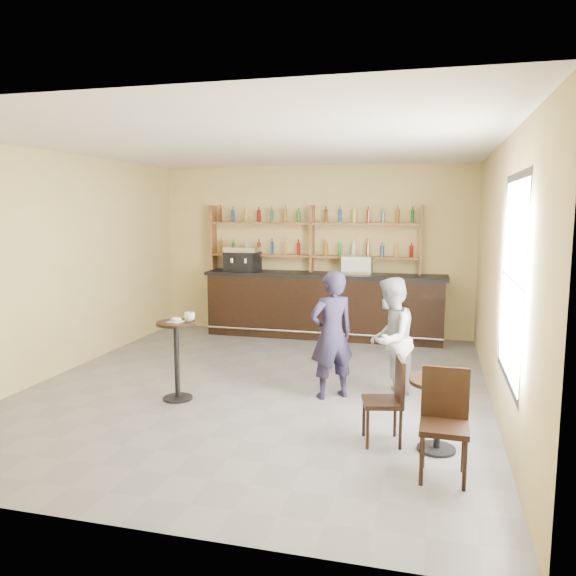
% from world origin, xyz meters
% --- Properties ---
extents(floor, '(7.00, 7.00, 0.00)m').
position_xyz_m(floor, '(0.00, 0.00, 0.00)').
color(floor, slate).
rests_on(floor, ground).
extents(ceiling, '(7.00, 7.00, 0.00)m').
position_xyz_m(ceiling, '(0.00, 0.00, 3.20)').
color(ceiling, white).
rests_on(ceiling, wall_back).
extents(wall_back, '(7.00, 0.00, 7.00)m').
position_xyz_m(wall_back, '(0.00, 3.50, 1.60)').
color(wall_back, '#D1B977').
rests_on(wall_back, floor).
extents(wall_front, '(7.00, 0.00, 7.00)m').
position_xyz_m(wall_front, '(0.00, -3.50, 1.60)').
color(wall_front, '#D1B977').
rests_on(wall_front, floor).
extents(wall_left, '(0.00, 7.00, 7.00)m').
position_xyz_m(wall_left, '(-3.00, 0.00, 1.60)').
color(wall_left, '#D1B977').
rests_on(wall_left, floor).
extents(wall_right, '(0.00, 7.00, 7.00)m').
position_xyz_m(wall_right, '(3.00, 0.00, 1.60)').
color(wall_right, '#D1B977').
rests_on(wall_right, floor).
extents(window_pane, '(0.00, 2.00, 2.00)m').
position_xyz_m(window_pane, '(2.99, -1.20, 1.70)').
color(window_pane, white).
rests_on(window_pane, wall_right).
extents(window_frame, '(0.04, 1.70, 2.10)m').
position_xyz_m(window_frame, '(2.99, -1.20, 1.70)').
color(window_frame, black).
rests_on(window_frame, wall_right).
extents(shelf_unit, '(4.00, 0.26, 1.40)m').
position_xyz_m(shelf_unit, '(0.00, 3.37, 1.81)').
color(shelf_unit, brown).
rests_on(shelf_unit, wall_back).
extents(liquor_bottles, '(3.68, 0.10, 1.00)m').
position_xyz_m(liquor_bottles, '(0.00, 3.37, 1.98)').
color(liquor_bottles, '#8C5919').
rests_on(liquor_bottles, shelf_unit).
extents(bar_counter, '(4.47, 0.87, 1.21)m').
position_xyz_m(bar_counter, '(0.27, 3.15, 0.60)').
color(bar_counter, black).
rests_on(bar_counter, floor).
extents(espresso_machine, '(0.68, 0.49, 0.45)m').
position_xyz_m(espresso_machine, '(-1.32, 3.15, 1.44)').
color(espresso_machine, black).
rests_on(espresso_machine, bar_counter).
extents(pastry_case, '(0.59, 0.50, 0.33)m').
position_xyz_m(pastry_case, '(0.89, 3.15, 1.37)').
color(pastry_case, silver).
rests_on(pastry_case, bar_counter).
extents(pedestal_table, '(0.60, 0.60, 1.00)m').
position_xyz_m(pedestal_table, '(-0.84, -0.74, 0.50)').
color(pedestal_table, black).
rests_on(pedestal_table, floor).
extents(napkin, '(0.18, 0.18, 0.00)m').
position_xyz_m(napkin, '(-0.84, -0.74, 1.00)').
color(napkin, white).
rests_on(napkin, pedestal_table).
extents(donut, '(0.17, 0.17, 0.05)m').
position_xyz_m(donut, '(-0.83, -0.75, 1.03)').
color(donut, '#C38947').
rests_on(donut, napkin).
extents(cup_pedestal, '(0.17, 0.17, 0.11)m').
position_xyz_m(cup_pedestal, '(-0.70, -0.64, 1.05)').
color(cup_pedestal, white).
rests_on(cup_pedestal, pedestal_table).
extents(man_main, '(0.71, 0.66, 1.63)m').
position_xyz_m(man_main, '(1.02, -0.17, 0.81)').
color(man_main, black).
rests_on(man_main, floor).
extents(cafe_table, '(0.63, 0.63, 0.73)m').
position_xyz_m(cafe_table, '(2.33, -1.48, 0.36)').
color(cafe_table, black).
rests_on(cafe_table, floor).
extents(cup_cafe, '(0.10, 0.10, 0.09)m').
position_xyz_m(cup_cafe, '(2.38, -1.48, 0.77)').
color(cup_cafe, white).
rests_on(cup_cafe, cafe_table).
extents(chair_west, '(0.46, 0.46, 0.89)m').
position_xyz_m(chair_west, '(1.78, -1.43, 0.45)').
color(chair_west, black).
rests_on(chair_west, floor).
extents(chair_south, '(0.43, 0.43, 0.98)m').
position_xyz_m(chair_south, '(2.38, -2.08, 0.49)').
color(chair_south, black).
rests_on(chair_south, floor).
extents(patron_second, '(0.75, 0.87, 1.56)m').
position_xyz_m(patron_second, '(1.74, -0.07, 0.78)').
color(patron_second, gray).
rests_on(patron_second, floor).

